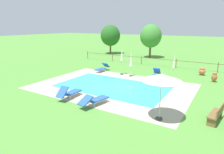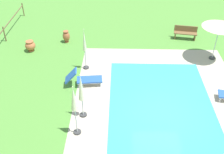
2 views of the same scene
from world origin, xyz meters
The scene contains 18 objects.
ground_plane centered at (0.00, 0.00, 0.00)m, with size 160.00×160.00×0.00m, color #518E38.
pool_deck_paving centered at (0.00, 0.00, 0.00)m, with size 11.89×8.31×0.01m, color #B2A893.
swimming_pool_water centered at (0.00, 0.00, 0.01)m, with size 8.49×4.90×0.01m, color #38C6D1.
pool_coping_rim centered at (0.00, 0.00, 0.01)m, with size 8.97×5.38×0.01m.
sun_lounger_north_near_steps centered at (2.16, 3.80, 0.39)m, with size 0.81×1.96×0.95m.
sun_lounger_north_mid centered at (-1.10, -3.61, 0.38)m, with size 0.66×1.94×0.93m.
sun_lounger_north_far centered at (-3.55, 3.82, 0.37)m, with size 0.65×2.00×0.85m.
sun_lounger_north_end centered at (1.04, -3.74, 0.36)m, with size 0.99×2.14×0.73m.
patio_umbrella_open_foreground centered at (4.94, -3.55, 2.20)m, with size 1.97×1.97×2.43m.
patio_umbrella_closed_row_west centered at (3.70, 3.88, 1.53)m, with size 0.32×0.32×2.45m.
patio_umbrella_closed_row_mid_west centered at (-1.19, 3.74, 1.71)m, with size 0.32×0.32×2.48m.
patio_umbrella_closed_row_centre centered at (-0.14, 3.61, 1.48)m, with size 0.32×0.32×2.29m.
wooden_bench_lawn_side centered at (7.45, -2.38, 0.47)m, with size 0.67×1.55×0.87m.
terracotta_urn_near_fence centered at (5.54, 7.52, 0.37)m, with size 0.62×0.62×0.68m.
terracotta_urn_by_tree centered at (6.74, 5.48, 0.42)m, with size 0.46×0.46×0.79m.
perimeter_fence centered at (0.52, 9.52, 0.71)m, with size 20.85×0.08×1.05m.
tree_far_west centered at (-2.50, 14.89, 3.14)m, with size 3.06×3.06×4.82m.
tree_centre centered at (-9.66, 15.43, 3.00)m, with size 3.21×3.21×4.71m.
Camera 1 is at (7.61, -12.62, 4.67)m, focal length 31.47 mm.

